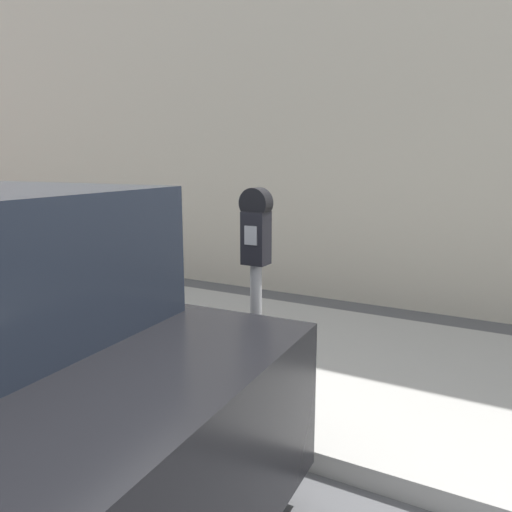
# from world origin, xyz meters

# --- Properties ---
(ground_plane) EXTENTS (60.00, 60.00, 0.00)m
(ground_plane) POSITION_xyz_m (0.00, 0.00, 0.00)
(ground_plane) COLOR #515154
(sidewalk) EXTENTS (24.00, 2.80, 0.14)m
(sidewalk) POSITION_xyz_m (0.00, 2.20, 0.07)
(sidewalk) COLOR #9E9B96
(sidewalk) RESTS_ON ground_plane
(building_facade) EXTENTS (24.00, 0.30, 6.16)m
(building_facade) POSITION_xyz_m (0.00, 4.59, 3.08)
(building_facade) COLOR beige
(building_facade) RESTS_ON ground_plane
(parking_meter) EXTENTS (0.19, 0.13, 1.54)m
(parking_meter) POSITION_xyz_m (0.50, 0.97, 1.16)
(parking_meter) COLOR gray
(parking_meter) RESTS_ON sidewalk
(fire_hydrant) EXTENTS (0.28, 0.28, 0.81)m
(fire_hydrant) POSITION_xyz_m (-1.54, 1.10, 0.54)
(fire_hydrant) COLOR #999EA3
(fire_hydrant) RESTS_ON sidewalk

